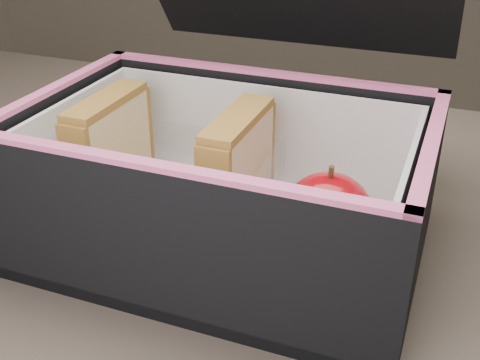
{
  "coord_description": "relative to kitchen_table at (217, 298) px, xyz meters",
  "views": [
    {
      "loc": [
        0.2,
        -0.45,
        1.06
      ],
      "look_at": [
        0.03,
        -0.02,
        0.81
      ],
      "focal_mm": 45.0,
      "sensor_mm": 36.0,
      "label": 1
    }
  ],
  "objects": [
    {
      "name": "kitchen_table",
      "position": [
        0.0,
        0.0,
        0.0
      ],
      "size": [
        1.2,
        0.8,
        0.75
      ],
      "color": "brown",
      "rests_on": "ground"
    },
    {
      "name": "lunch_bag",
      "position": [
        0.02,
        -0.02,
        0.16
      ],
      "size": [
        0.34,
        0.35,
        0.3
      ],
      "color": "black",
      "rests_on": "kitchen_table"
    },
    {
      "name": "plastic_tub",
      "position": [
        -0.03,
        -0.03,
        0.14
      ],
      "size": [
        0.17,
        0.12,
        0.07
      ],
      "primitive_type": null,
      "color": "white",
      "rests_on": "lunch_bag"
    },
    {
      "name": "sandwich_left",
      "position": [
        -0.09,
        -0.03,
        0.16
      ],
      "size": [
        0.03,
        0.1,
        0.11
      ],
      "color": "beige",
      "rests_on": "plastic_tub"
    },
    {
      "name": "sandwich_right",
      "position": [
        0.04,
        -0.03,
        0.16
      ],
      "size": [
        0.03,
        0.1,
        0.11
      ],
      "color": "beige",
      "rests_on": "plastic_tub"
    },
    {
      "name": "carrot_sticks",
      "position": [
        -0.03,
        -0.05,
        0.13
      ],
      "size": [
        0.05,
        0.13,
        0.03
      ],
      "color": "#D64610",
      "rests_on": "plastic_tub"
    },
    {
      "name": "paper_napkin",
      "position": [
        0.12,
        -0.03,
        0.11
      ],
      "size": [
        0.09,
        0.09,
        0.01
      ],
      "primitive_type": "cube",
      "rotation": [
        0.0,
        0.0,
        0.18
      ],
      "color": "white",
      "rests_on": "lunch_bag"
    },
    {
      "name": "red_apple",
      "position": [
        0.12,
        -0.03,
        0.15
      ],
      "size": [
        0.09,
        0.09,
        0.08
      ],
      "rotation": [
        0.0,
        0.0,
        0.35
      ],
      "color": "maroon",
      "rests_on": "paper_napkin"
    }
  ]
}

